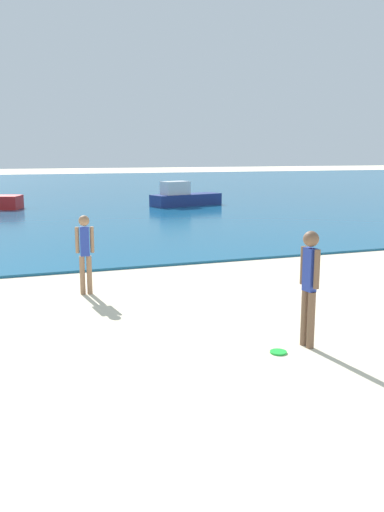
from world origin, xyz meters
TOP-DOWN VIEW (x-y plane):
  - water at (0.00, 42.82)m, footprint 160.00×60.00m
  - person_standing at (1.33, 6.75)m, footprint 0.22×0.39m
  - frisbee at (0.82, 6.66)m, footprint 0.24×0.24m
  - person_distant at (-1.17, 10.82)m, footprint 0.36×0.21m
  - boat_near at (6.44, 26.78)m, footprint 3.90×2.08m

SIDE VIEW (x-z plane):
  - frisbee at x=0.82m, z-range 0.00..0.03m
  - water at x=0.00m, z-range 0.00..0.06m
  - boat_near at x=6.44m, z-range -0.14..1.13m
  - person_distant at x=-1.17m, z-range 0.11..1.67m
  - person_standing at x=1.33m, z-range 0.12..1.80m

